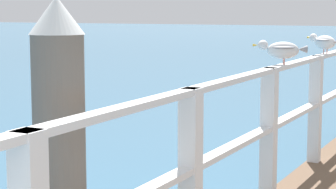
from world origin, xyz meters
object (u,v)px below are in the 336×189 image
(dock_piling_near, at_px, (60,189))
(seagull_background, at_px, (324,41))
(seagull_foreground, at_px, (282,49))
(boat_2, at_px, (61,42))

(dock_piling_near, bearing_deg, seagull_background, 85.09)
(seagull_background, bearing_deg, dock_piling_near, -154.25)
(seagull_foreground, distance_m, boat_2, 26.61)
(seagull_background, relative_size, boat_2, 0.10)
(seagull_foreground, xyz_separation_m, seagull_background, (0.00, 1.57, 0.00))
(dock_piling_near, bearing_deg, boat_2, 126.15)
(dock_piling_near, xyz_separation_m, seagull_background, (0.37, 4.34, 0.61))
(seagull_background, xyz_separation_m, boat_2, (-17.20, 18.70, -1.23))
(dock_piling_near, distance_m, seagull_background, 4.40)
(boat_2, bearing_deg, seagull_background, -63.88)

